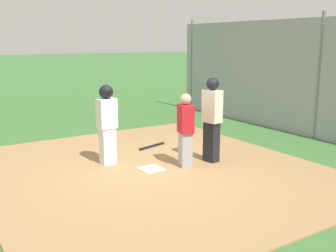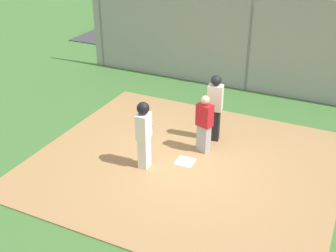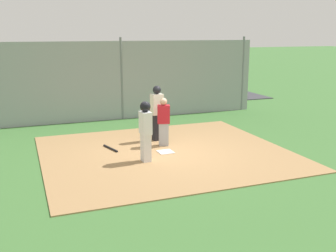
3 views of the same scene
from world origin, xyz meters
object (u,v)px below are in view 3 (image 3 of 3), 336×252
(runner, at_px, (146,127))
(parked_car_green, at_px, (37,94))
(baseball_bat, at_px, (110,148))
(home_plate, at_px, (165,152))
(catcher, at_px, (164,121))
(umpire, at_px, (157,112))

(runner, xyz_separation_m, parked_car_green, (2.36, -9.92, -0.39))
(runner, relative_size, baseball_bat, 2.01)
(home_plate, bearing_deg, runner, 36.14)
(catcher, relative_size, parked_car_green, 0.35)
(home_plate, bearing_deg, baseball_bat, -31.01)
(home_plate, xyz_separation_m, runner, (0.80, 0.59, 0.97))
(catcher, bearing_deg, parked_car_green, -141.68)
(catcher, xyz_separation_m, parked_car_green, (3.36, -8.62, -0.20))
(catcher, height_order, baseball_bat, catcher)
(catcher, xyz_separation_m, baseball_bat, (1.68, -0.18, -0.76))
(umpire, xyz_separation_m, parked_car_green, (3.38, -7.95, -0.39))
(runner, bearing_deg, baseball_bat, 110.91)
(catcher, relative_size, umpire, 0.84)
(home_plate, distance_m, umpire, 1.70)
(parked_car_green, bearing_deg, runner, -68.16)
(home_plate, height_order, runner, runner)
(umpire, relative_size, baseball_bat, 2.16)
(runner, distance_m, baseball_bat, 1.88)
(home_plate, bearing_deg, parked_car_green, -71.27)
(baseball_bat, distance_m, parked_car_green, 8.62)
(umpire, bearing_deg, runner, -35.90)
(catcher, bearing_deg, home_plate, 1.18)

